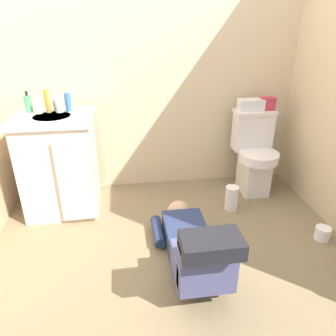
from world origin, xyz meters
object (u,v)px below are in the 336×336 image
(person_plumber, at_px, (193,246))
(paper_towel_roll, at_px, (232,198))
(bottle_blue, at_px, (68,102))
(bottle_white, at_px, (38,107))
(toilet_paper_roll, at_px, (322,233))
(toiletry_bag, at_px, (267,104))
(vanity_cabinet, at_px, (60,163))
(tissue_box, at_px, (251,105))
(toilet, at_px, (254,154))
(bottle_clear, at_px, (59,105))
(bottle_amber, at_px, (47,101))
(soap_dispenser, at_px, (28,104))
(faucet, at_px, (54,104))

(person_plumber, distance_m, paper_towel_roll, 0.80)
(bottle_blue, bearing_deg, person_plumber, -50.79)
(bottle_white, relative_size, toilet_paper_roll, 0.92)
(toiletry_bag, bearing_deg, toilet_paper_roll, -81.52)
(vanity_cabinet, xyz_separation_m, tissue_box, (1.65, 0.17, 0.38))
(vanity_cabinet, relative_size, toilet_paper_roll, 7.45)
(vanity_cabinet, relative_size, tissue_box, 3.73)
(toilet, height_order, bottle_clear, bottle_clear)
(toiletry_bag, relative_size, bottle_blue, 0.85)
(vanity_cabinet, relative_size, person_plumber, 0.77)
(bottle_amber, relative_size, bottle_clear, 1.63)
(tissue_box, height_order, paper_towel_roll, tissue_box)
(bottle_white, bearing_deg, bottle_blue, 7.98)
(bottle_clear, distance_m, bottle_blue, 0.07)
(toilet, distance_m, bottle_amber, 1.82)
(vanity_cabinet, distance_m, bottle_amber, 0.50)
(vanity_cabinet, bearing_deg, bottle_clear, 64.89)
(person_plumber, relative_size, toilet_paper_roll, 9.68)
(toilet, xyz_separation_m, toilet_paper_roll, (0.24, -0.81, -0.32))
(bottle_amber, distance_m, bottle_clear, 0.09)
(vanity_cabinet, bearing_deg, tissue_box, 5.76)
(tissue_box, distance_m, paper_towel_roll, 0.84)
(toilet, relative_size, soap_dispenser, 4.52)
(person_plumber, relative_size, bottle_white, 10.49)
(faucet, relative_size, toiletry_bag, 0.81)
(bottle_clear, bearing_deg, bottle_amber, 176.23)
(toiletry_bag, relative_size, toilet_paper_roll, 1.13)
(toilet, relative_size, person_plumber, 0.70)
(tissue_box, relative_size, bottle_white, 2.17)
(bottle_clear, relative_size, bottle_blue, 0.75)
(toilet, xyz_separation_m, person_plumber, (-0.78, -0.96, -0.19))
(bottle_amber, bearing_deg, bottle_white, -165.49)
(tissue_box, height_order, soap_dispenser, soap_dispenser)
(soap_dispenser, distance_m, paper_towel_roll, 1.81)
(vanity_cabinet, height_order, soap_dispenser, soap_dispenser)
(bottle_amber, xyz_separation_m, bottle_blue, (0.15, 0.01, -0.02))
(bottle_clear, bearing_deg, toilet, -0.47)
(soap_dispenser, relative_size, paper_towel_roll, 0.76)
(person_plumber, bearing_deg, bottle_amber, 134.51)
(person_plumber, distance_m, bottle_white, 1.57)
(bottle_clear, bearing_deg, toilet_paper_roll, -23.44)
(person_plumber, bearing_deg, bottle_blue, 129.21)
(soap_dispenser, bearing_deg, vanity_cabinet, -33.10)
(tissue_box, bearing_deg, soap_dispenser, -178.74)
(toilet_paper_roll, bearing_deg, bottle_clear, 156.56)
(toilet, relative_size, tissue_box, 3.41)
(tissue_box, distance_m, bottle_blue, 1.55)
(toiletry_bag, bearing_deg, bottle_white, -177.32)
(toiletry_bag, bearing_deg, bottle_amber, -177.78)
(tissue_box, height_order, toilet_paper_roll, tissue_box)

